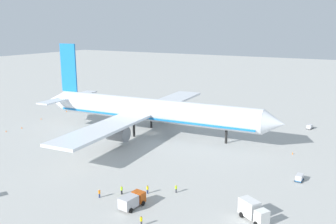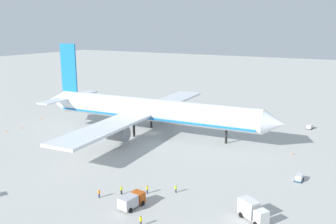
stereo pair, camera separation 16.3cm
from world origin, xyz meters
TOP-DOWN VIEW (x-y plane):
  - ground_plane at (0.00, 0.00)m, footprint 600.00×600.00m
  - airliner at (-1.36, -0.14)m, footprint 78.39×75.96m
  - service_truck_0 at (22.10, -41.89)m, footprint 2.97×5.39m
  - service_truck_1 at (42.10, -35.32)m, footprint 5.82×4.58m
  - baggage_cart_0 at (45.73, -14.66)m, footprint 1.59×3.35m
  - baggage_cart_1 at (40.55, 28.95)m, footprint 1.92×3.30m
  - baggage_cart_2 at (-48.43, 15.36)m, footprint 2.32×3.16m
  - ground_worker_0 at (26.00, -32.59)m, footprint 0.49×0.49m
  - ground_worker_1 at (14.45, -41.71)m, footprint 0.56×0.56m
  - ground_worker_3 at (21.40, -35.70)m, footprint 0.44×0.44m
  - ground_worker_4 at (17.23, -38.46)m, footprint 0.44×0.44m
  - ground_worker_5 at (27.03, -46.24)m, footprint 0.45×0.45m
  - traffic_cone_0 at (-43.80, 8.21)m, footprint 0.36×0.36m
  - traffic_cone_1 at (-39.80, -21.28)m, footprint 0.36×0.36m
  - traffic_cone_2 at (-38.92, -16.20)m, footprint 0.36×0.36m
  - traffic_cone_3 at (-42.82, -4.98)m, footprint 0.36×0.36m
  - traffic_cone_4 at (41.00, 1.69)m, footprint 0.36×0.36m

SIDE VIEW (x-z plane):
  - ground_plane at x=0.00m, z-range 0.00..0.00m
  - traffic_cone_0 at x=-43.80m, z-range 0.00..0.55m
  - traffic_cone_1 at x=-39.80m, z-range 0.00..0.55m
  - traffic_cone_2 at x=-38.92m, z-range 0.00..0.55m
  - traffic_cone_3 at x=-42.82m, z-range 0.00..0.55m
  - traffic_cone_4 at x=41.00m, z-range 0.00..0.55m
  - baggage_cart_1 at x=40.55m, z-range 0.07..1.42m
  - baggage_cart_0 at x=45.73m, z-range 0.07..1.43m
  - ground_worker_0 at x=26.00m, z-range 0.01..1.62m
  - baggage_cart_2 at x=-48.43m, z-range 0.07..1.61m
  - ground_worker_1 at x=14.45m, z-range 0.01..1.68m
  - ground_worker_3 at x=21.40m, z-range 0.01..1.73m
  - ground_worker_4 at x=17.23m, z-range 0.02..1.76m
  - ground_worker_5 at x=27.03m, z-range 0.02..1.76m
  - service_truck_0 at x=22.10m, z-range 0.17..2.59m
  - service_truck_1 at x=42.10m, z-range 0.10..3.34m
  - airliner at x=-1.36m, z-range -6.09..20.12m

